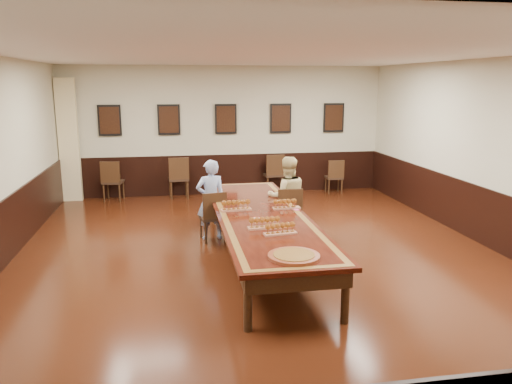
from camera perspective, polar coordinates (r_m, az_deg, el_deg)
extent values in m
cube|color=black|center=(8.13, 0.60, -7.72)|extent=(8.00, 10.00, 0.02)
cube|color=white|center=(7.65, 0.66, 15.57)|extent=(8.00, 10.00, 0.02)
cube|color=beige|center=(12.65, -3.49, 7.00)|extent=(8.00, 0.02, 3.20)
cube|color=beige|center=(3.09, 17.89, -10.84)|extent=(8.00, 0.02, 3.20)
cube|color=beige|center=(9.32, 25.73, 3.85)|extent=(0.02, 10.00, 3.20)
imported|color=#4C71BE|center=(9.00, -5.19, -0.88)|extent=(0.58, 0.43, 1.46)
imported|color=beige|center=(9.15, 3.57, -0.54)|extent=(0.76, 0.60, 1.48)
cube|color=#FA5399|center=(8.19, 4.53, -1.99)|extent=(0.11, 0.16, 0.01)
cube|color=beige|center=(12.63, -20.62, 5.54)|extent=(0.45, 0.18, 2.90)
cube|color=black|center=(12.77, -3.41, 2.07)|extent=(7.98, 0.04, 1.00)
cube|color=black|center=(9.51, 24.96, -2.71)|extent=(0.04, 9.98, 1.00)
cube|color=black|center=(7.91, 0.61, -2.75)|extent=(1.40, 5.00, 0.06)
cube|color=olive|center=(7.90, 0.61, -2.52)|extent=(1.28, 4.88, 0.00)
cube|color=black|center=(7.90, 0.61, -2.51)|extent=(1.10, 4.70, 0.00)
cube|color=black|center=(7.95, 0.61, -3.79)|extent=(1.25, 4.85, 0.18)
cylinder|color=black|center=(5.79, -0.95, -12.55)|extent=(0.10, 0.10, 0.69)
cylinder|color=black|center=(6.06, 10.18, -11.57)|extent=(0.10, 0.10, 0.69)
cylinder|color=black|center=(10.16, -4.97, -1.55)|extent=(0.10, 0.10, 0.69)
cylinder|color=black|center=(10.32, 1.46, -1.29)|extent=(0.10, 0.10, 0.69)
cube|color=black|center=(12.56, -16.39, 7.86)|extent=(0.54, 0.03, 0.74)
cube|color=black|center=(12.55, -16.40, 7.85)|extent=(0.46, 0.01, 0.64)
cube|color=black|center=(12.48, -9.93, 8.15)|extent=(0.54, 0.03, 0.74)
cube|color=black|center=(12.46, -9.93, 8.14)|extent=(0.46, 0.01, 0.64)
cube|color=black|center=(12.56, -3.47, 8.33)|extent=(0.54, 0.03, 0.74)
cube|color=black|center=(12.54, -3.46, 8.33)|extent=(0.46, 0.01, 0.64)
cube|color=black|center=(12.79, 2.84, 8.41)|extent=(0.54, 0.03, 0.74)
cube|color=black|center=(12.77, 2.86, 8.41)|extent=(0.46, 0.01, 0.64)
cube|color=black|center=(13.16, 8.87, 8.39)|extent=(0.54, 0.03, 0.74)
cube|color=black|center=(13.15, 8.89, 8.39)|extent=(0.46, 0.01, 0.64)
cube|color=#975B3F|center=(8.10, -2.29, -2.05)|extent=(0.51, 0.19, 0.03)
cube|color=#975B3F|center=(8.23, 3.49, -1.85)|extent=(0.46, 0.15, 0.03)
cube|color=#975B3F|center=(7.12, 0.99, -4.10)|extent=(0.48, 0.17, 0.03)
cube|color=#975B3F|center=(6.86, 2.78, -4.77)|extent=(0.47, 0.20, 0.03)
cylinder|color=red|center=(7.58, 0.12, -3.11)|extent=(0.19, 0.19, 0.02)
cylinder|color=silver|center=(7.58, 0.12, -3.02)|extent=(0.10, 0.10, 0.01)
cylinder|color=#612313|center=(5.98, 4.35, -7.35)|extent=(0.73, 0.73, 0.04)
cylinder|color=olive|center=(5.97, 4.35, -7.12)|extent=(0.59, 0.59, 0.01)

